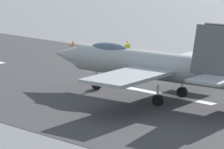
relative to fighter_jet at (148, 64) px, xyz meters
The scene contains 6 objects.
ground_plane 3.32m from the fighter_jet, 137.32° to the right, with size 400.00×400.00×0.00m, color slate.
runway_strip 3.32m from the fighter_jet, 137.63° to the right, with size 240.00×26.00×0.02m.
fighter_jet is the anchor object (origin of this frame).
crew_person 17.26m from the fighter_jet, 43.00° to the right, with size 0.30×0.70×1.64m.
marker_cone_mid 14.92m from the fighter_jet, 67.30° to the right, with size 0.44×0.44×0.55m, color orange.
marker_cone_far 26.16m from the fighter_jet, 31.47° to the right, with size 0.44×0.44×0.55m, color orange.
Camera 1 is at (-28.64, 37.30, 10.80)m, focal length 107.33 mm.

